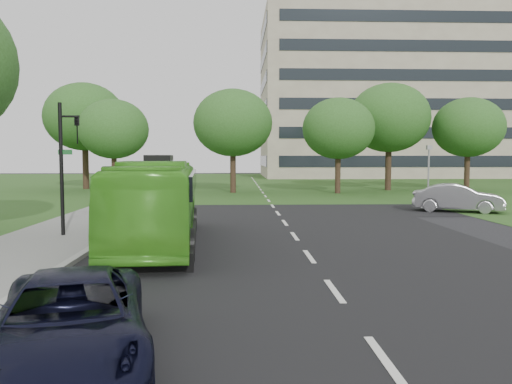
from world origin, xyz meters
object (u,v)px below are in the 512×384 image
at_px(tree_park_e, 468,127).
at_px(camera_pole, 429,167).
at_px(office_building, 389,98).
at_px(sedan, 458,198).
at_px(suv, 70,322).
at_px(tree_park_b, 233,123).
at_px(bus, 157,202).
at_px(tree_park_f, 84,117).
at_px(tree_park_c, 338,129).
at_px(tree_park_a, 113,129).
at_px(traffic_light, 66,159).
at_px(tree_park_d, 389,118).

relative_size(tree_park_e, camera_pole, 2.22).
xyz_separation_m(office_building, sedan, (-11.67, -51.51, -11.70)).
height_order(sedan, suv, sedan).
bearing_deg(tree_park_b, tree_park_e, 5.57).
relative_size(bus, suv, 2.20).
bearing_deg(tree_park_e, tree_park_f, 174.32).
distance_m(tree_park_b, tree_park_c, 9.06).
height_order(tree_park_a, tree_park_b, tree_park_b).
xyz_separation_m(tree_park_a, traffic_light, (4.39, -25.52, -2.53)).
xyz_separation_m(bus, traffic_light, (-3.63, 1.20, 1.55)).
bearing_deg(camera_pole, tree_park_c, 131.00).
xyz_separation_m(tree_park_a, tree_park_f, (-3.83, 4.43, 1.41)).
bearing_deg(tree_park_e, bus, -131.36).
bearing_deg(suv, tree_park_c, 58.68).
xyz_separation_m(tree_park_b, camera_pole, (12.60, -12.00, -3.56)).
bearing_deg(office_building, tree_park_d, -106.88).
relative_size(tree_park_d, tree_park_e, 1.16).
bearing_deg(camera_pole, office_building, 98.64).
xyz_separation_m(tree_park_c, tree_park_d, (5.54, 3.86, 1.22)).
bearing_deg(suv, camera_pole, 44.80).
distance_m(tree_park_c, suv, 37.03).
relative_size(office_building, suv, 8.26).
bearing_deg(tree_park_a, camera_pole, -29.86).
bearing_deg(tree_park_c, tree_park_d, 34.85).
distance_m(tree_park_d, tree_park_e, 7.30).
relative_size(tree_park_a, tree_park_f, 0.80).
bearing_deg(tree_park_f, tree_park_e, -5.68).
height_order(tree_park_b, tree_park_f, tree_park_f).
relative_size(tree_park_b, suv, 1.85).
height_order(tree_park_a, tree_park_f, tree_park_f).
xyz_separation_m(suv, camera_pole, (14.76, 24.05, 1.82)).
bearing_deg(tree_park_b, tree_park_f, 158.34).
height_order(tree_park_b, bus, tree_park_b).
height_order(office_building, tree_park_c, office_building).
bearing_deg(sedan, tree_park_b, 62.78).
relative_size(tree_park_f, sedan, 2.11).
height_order(tree_park_b, suv, tree_park_b).
bearing_deg(tree_park_e, tree_park_d, 174.71).
xyz_separation_m(tree_park_b, tree_park_f, (-14.38, 5.71, 0.92)).
distance_m(tree_park_c, bus, 27.25).
xyz_separation_m(tree_park_a, suv, (8.39, -37.34, -4.90)).
bearing_deg(sedan, tree_park_f, 75.23).
distance_m(suv, traffic_light, 12.70).
bearing_deg(suv, tree_park_b, 72.91).
distance_m(tree_park_e, sedan, 20.48).
bearing_deg(tree_park_c, tree_park_e, 14.06).
height_order(tree_park_c, traffic_light, tree_park_c).
height_order(tree_park_b, camera_pole, tree_park_b).
relative_size(office_building, tree_park_b, 4.47).
bearing_deg(sedan, office_building, 10.55).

